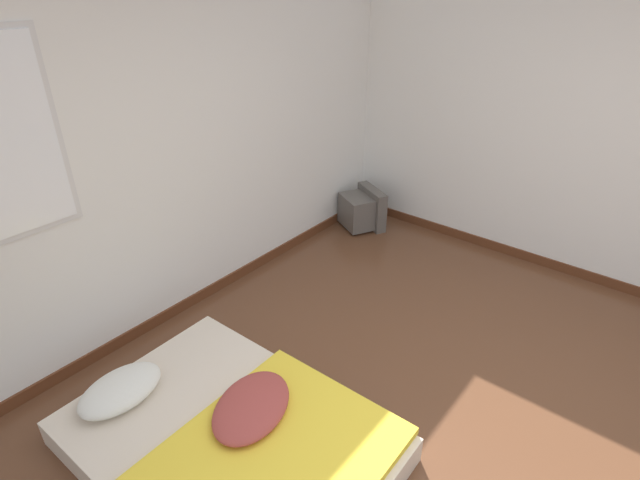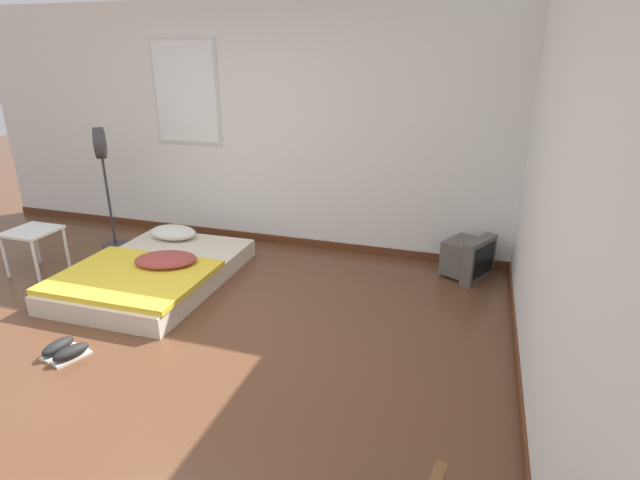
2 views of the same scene
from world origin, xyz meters
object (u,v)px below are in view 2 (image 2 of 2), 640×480
Objects in this scene: mattress_bed at (154,271)px; sneaker_pair at (65,350)px; crt_tv at (468,258)px; standing_fan at (103,164)px; side_stool at (33,237)px.

mattress_bed reaches higher than sneaker_pair.
mattress_bed is at bearing -159.71° from crt_tv.
sneaker_pair is 0.23× the size of standing_fan.
sneaker_pair is (0.12, -1.27, -0.07)m from mattress_bed.
standing_fan is at bearing -174.51° from crt_tv.
side_stool is 1.81m from sneaker_pair.
sneaker_pair is at bearing -84.53° from mattress_bed.
sneaker_pair is at bearing -139.50° from crt_tv.
mattress_bed is 3.36× the size of crt_tv.
side_stool is at bearing -173.23° from mattress_bed.
standing_fan reaches higher than crt_tv.
crt_tv reaches higher than sneaker_pair.
mattress_bed is 1.48m from standing_fan.
mattress_bed is 3.04m from crt_tv.
sneaker_pair is at bearing -59.91° from standing_fan.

